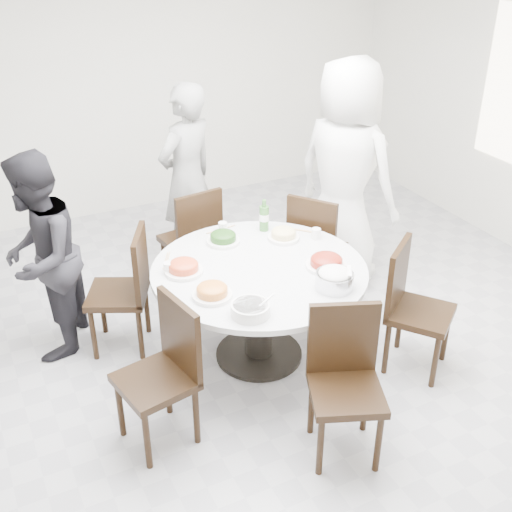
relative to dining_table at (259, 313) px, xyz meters
name	(u,v)px	position (x,y,z in m)	size (l,w,h in m)	color
floor	(258,353)	(0.01, 0.03, -0.38)	(6.00, 6.00, 0.01)	#A8A7AC
wall_back	(126,79)	(0.01, 3.03, 1.02)	(6.00, 0.01, 2.80)	silver
dining_table	(259,313)	(0.00, 0.00, 0.00)	(1.50, 1.50, 0.75)	silver
chair_ne	(319,244)	(0.84, 0.57, 0.10)	(0.42, 0.42, 0.95)	black
chair_n	(189,238)	(-0.09, 1.15, 0.10)	(0.42, 0.42, 0.95)	black
chair_nw	(117,291)	(-0.87, 0.58, 0.10)	(0.42, 0.42, 0.95)	black
chair_sw	(155,378)	(-0.94, -0.48, 0.10)	(0.42, 0.42, 0.95)	black
chair_s	(347,390)	(0.03, -1.07, 0.10)	(0.42, 0.42, 0.95)	black
chair_se	(421,311)	(0.95, -0.61, 0.10)	(0.42, 0.42, 0.95)	black
diner_right	(345,175)	(1.18, 0.74, 0.60)	(0.95, 0.62, 1.94)	white
diner_middle	(187,179)	(0.07, 1.54, 0.47)	(0.62, 0.40, 1.69)	black
diner_left	(40,258)	(-1.33, 0.78, 0.39)	(0.75, 0.58, 1.54)	black
dish_greens	(223,239)	(-0.07, 0.46, 0.41)	(0.25, 0.25, 0.06)	white
dish_pale	(284,235)	(0.36, 0.31, 0.41)	(0.24, 0.24, 0.06)	white
dish_orange	(184,268)	(-0.49, 0.17, 0.41)	(0.26, 0.26, 0.07)	white
dish_redbrown	(326,263)	(0.42, -0.20, 0.41)	(0.28, 0.28, 0.07)	white
dish_tofu	(212,292)	(-0.44, -0.20, 0.41)	(0.26, 0.26, 0.07)	white
rice_bowl	(334,281)	(0.32, -0.45, 0.43)	(0.25, 0.25, 0.11)	silver
soup_bowl	(250,309)	(-0.31, -0.49, 0.41)	(0.24, 0.24, 0.07)	white
beverage_bottle	(264,215)	(0.30, 0.51, 0.50)	(0.07, 0.07, 0.25)	#356D2B
tea_cups	(227,227)	(0.04, 0.61, 0.42)	(0.07, 0.07, 0.08)	white
chopsticks	(221,231)	(-0.02, 0.63, 0.38)	(0.24, 0.04, 0.01)	tan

